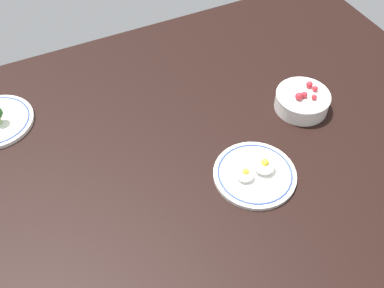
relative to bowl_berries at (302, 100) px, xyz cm
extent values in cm
cube|color=black|center=(-33.32, -0.62, -4.71)|extent=(156.62, 108.92, 4.00)
cylinder|color=white|center=(-0.02, 0.00, -0.42)|extent=(14.46, 14.46, 4.59)
torus|color=white|center=(-0.02, 0.00, 1.88)|extent=(14.68, 14.68, 0.80)
sphere|color=#B2232D|center=(-2.11, -1.09, 2.91)|extent=(2.06, 2.06, 2.06)
sphere|color=#B2232D|center=(1.53, -2.38, 2.62)|extent=(1.49, 1.49, 1.49)
sphere|color=#B2232D|center=(3.15, 2.08, 2.80)|extent=(1.85, 1.85, 1.85)
sphere|color=#B2232D|center=(3.67, 0.20, 2.67)|extent=(1.58, 1.58, 1.58)
sphere|color=#B2232D|center=(-0.37, -0.20, 2.74)|extent=(1.73, 1.73, 1.73)
cylinder|color=white|center=(-23.37, -14.66, -2.19)|extent=(19.92, 19.92, 1.04)
torus|color=#33478C|center=(-23.37, -14.66, -1.67)|extent=(18.03, 18.03, 0.50)
ellipsoid|color=white|center=(-26.20, -14.74, -0.49)|extent=(4.31, 4.31, 2.37)
sphere|color=yellow|center=(-26.20, -14.74, 0.58)|extent=(1.72, 1.72, 1.72)
ellipsoid|color=white|center=(-20.95, -14.65, -0.28)|extent=(5.08, 5.08, 2.79)
sphere|color=yellow|center=(-20.95, -14.65, 0.98)|extent=(2.03, 2.03, 2.03)
camera|label=1|loc=(-64.66, -66.04, 83.75)|focal=41.82mm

